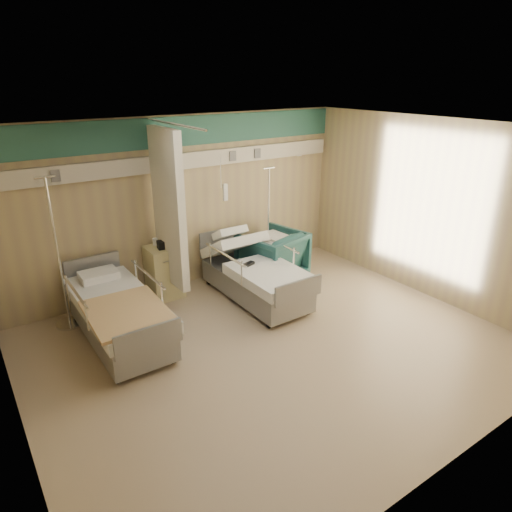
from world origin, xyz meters
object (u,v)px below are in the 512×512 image
Objects in this scene: bed_right at (255,280)px; visitor_armchair at (272,256)px; bed_left at (120,320)px; iv_stand_right at (268,251)px; iv_stand_left at (65,297)px; bedside_cabinet at (164,272)px.

visitor_armchair reaches higher than bed_right.
bed_right and bed_left have the same top height.
iv_stand_right is (0.17, 0.36, -0.05)m from visitor_armchair.
iv_stand_left is (-3.33, 0.40, -0.00)m from visitor_armchair.
iv_stand_left is (-3.50, 0.04, 0.05)m from iv_stand_right.
bedside_cabinet is (-1.15, 0.90, 0.11)m from bed_right.
visitor_armchair is (0.65, 0.43, 0.13)m from bed_right.
bed_left is 2.89m from visitor_armchair.
bed_right is 2.54× the size of bedside_cabinet.
bed_left is 2.21× the size of visitor_armchair.
iv_stand_left reaches higher than iv_stand_right.
visitor_armchair is at bearing -115.68° from iv_stand_right.
bed_left is 1.00× the size of iv_stand_left.
bed_left is at bearing -60.07° from iv_stand_left.
visitor_armchair is 0.45× the size of iv_stand_left.
bed_left is at bearing -139.40° from bedside_cabinet.
bedside_cabinet is 0.39× the size of iv_stand_left.
bedside_cabinet reaches higher than bed_left.
bed_right is 1.00× the size of iv_stand_left.
bed_right is 1.14m from iv_stand_right.
visitor_armchair is at bearing 8.57° from bed_left.
bed_left is 1.13× the size of iv_stand_right.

